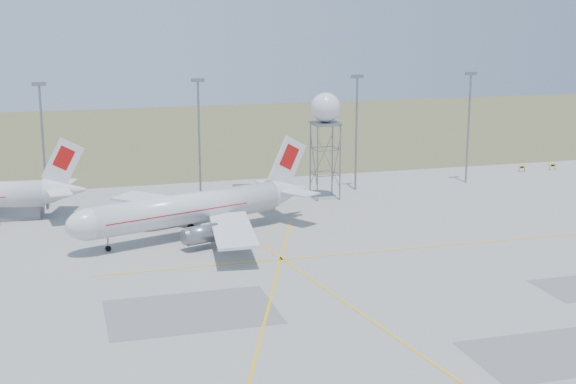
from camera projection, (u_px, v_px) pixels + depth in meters
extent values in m
plane|color=#989793|center=(423.00, 346.00, 76.95)|extent=(400.00, 400.00, 0.00)
cube|color=brown|center=(189.00, 134.00, 208.11)|extent=(400.00, 120.00, 0.03)
cylinder|color=slate|center=(43.00, 148.00, 127.12)|extent=(0.36, 0.36, 20.00)
cube|color=slate|center=(39.00, 84.00, 124.85)|extent=(2.20, 0.50, 0.60)
cylinder|color=slate|center=(199.00, 141.00, 133.86)|extent=(0.36, 0.36, 20.00)
cube|color=slate|center=(198.00, 80.00, 131.59)|extent=(2.20, 0.50, 0.60)
cylinder|color=slate|center=(356.00, 134.00, 141.41)|extent=(0.36, 0.36, 20.00)
cube|color=slate|center=(357.00, 76.00, 139.14)|extent=(2.20, 0.50, 0.60)
cylinder|color=slate|center=(468.00, 129.00, 147.34)|extent=(0.36, 0.36, 20.00)
cube|color=slate|center=(471.00, 74.00, 145.07)|extent=(2.20, 0.50, 0.60)
cylinder|color=black|center=(519.00, 170.00, 159.14)|extent=(0.10, 0.10, 0.80)
cylinder|color=black|center=(524.00, 170.00, 159.46)|extent=(0.10, 0.10, 0.80)
cube|color=yellow|center=(522.00, 167.00, 159.18)|extent=(1.60, 0.15, 0.50)
cube|color=black|center=(522.00, 167.00, 159.10)|extent=(0.80, 0.03, 0.30)
cylinder|color=black|center=(550.00, 168.00, 161.03)|extent=(0.10, 0.10, 0.80)
cylinder|color=black|center=(555.00, 168.00, 161.35)|extent=(0.10, 0.10, 0.80)
cube|color=yellow|center=(553.00, 165.00, 161.07)|extent=(1.60, 0.15, 0.50)
cube|color=black|center=(553.00, 165.00, 160.99)|extent=(0.80, 0.03, 0.30)
cylinder|color=silver|center=(187.00, 209.00, 112.79)|extent=(28.05, 13.27, 4.33)
ellipsoid|color=silver|center=(91.00, 224.00, 104.90)|extent=(7.97, 6.36, 4.33)
cube|color=black|center=(81.00, 221.00, 104.03)|extent=(2.33, 2.79, 1.06)
cone|color=silver|center=(288.00, 191.00, 122.42)|extent=(7.56, 6.21, 4.33)
cube|color=silver|center=(288.00, 162.00, 121.41)|extent=(6.67, 2.57, 8.15)
cube|color=#AE0D0B|center=(289.00, 157.00, 121.36)|extent=(3.65, 1.56, 4.18)
cube|color=silver|center=(272.00, 184.00, 124.76)|extent=(5.22, 6.76, 0.20)
cube|color=silver|center=(298.00, 192.00, 119.23)|extent=(5.22, 6.76, 0.20)
cube|color=silver|center=(166.00, 202.00, 121.72)|extent=(15.94, 15.94, 0.39)
cube|color=silver|center=(233.00, 230.00, 106.15)|extent=(7.28, 17.84, 0.39)
cylinder|color=slate|center=(160.00, 215.00, 117.66)|extent=(5.11, 3.84, 2.49)
cylinder|color=slate|center=(202.00, 234.00, 107.62)|extent=(5.11, 3.84, 2.49)
cube|color=#AE0D0B|center=(173.00, 210.00, 111.55)|extent=(21.92, 11.19, 0.13)
cylinder|color=black|center=(108.00, 248.00, 106.92)|extent=(0.96, 0.96, 0.98)
cube|color=black|center=(201.00, 231.00, 114.81)|extent=(3.14, 6.50, 0.98)
cylinder|color=slate|center=(201.00, 228.00, 114.70)|extent=(0.33, 0.33, 1.95)
cone|color=silver|center=(65.00, 190.00, 123.57)|extent=(6.59, 4.69, 4.17)
cube|color=silver|center=(63.00, 163.00, 122.60)|extent=(6.68, 0.88, 7.84)
cube|color=#AE0D0B|center=(64.00, 158.00, 122.47)|extent=(3.61, 0.66, 4.02)
cube|color=silver|center=(62.00, 183.00, 126.55)|extent=(3.81, 6.00, 0.19)
cube|color=silver|center=(59.00, 192.00, 120.17)|extent=(3.81, 6.00, 0.19)
cylinder|color=slate|center=(318.00, 164.00, 133.37)|extent=(0.24, 0.24, 12.96)
cylinder|color=slate|center=(340.00, 162.00, 134.45)|extent=(0.24, 0.24, 12.96)
cylinder|color=slate|center=(332.00, 158.00, 138.18)|extent=(0.24, 0.24, 12.96)
cylinder|color=slate|center=(310.00, 159.00, 137.11)|extent=(0.24, 0.24, 12.96)
cube|color=slate|center=(325.00, 123.00, 134.33)|extent=(4.59, 4.59, 0.25)
sphere|color=silver|center=(326.00, 107.00, 133.76)|extent=(4.99, 4.99, 4.99)
cube|color=yellow|center=(253.00, 194.00, 132.11)|extent=(8.90, 4.58, 2.08)
cube|color=yellow|center=(271.00, 188.00, 132.11)|extent=(2.78, 3.07, 1.32)
cube|color=black|center=(275.00, 188.00, 132.13)|extent=(0.62, 2.42, 0.94)
cube|color=slate|center=(247.00, 186.00, 131.77)|extent=(5.09, 3.22, 0.38)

